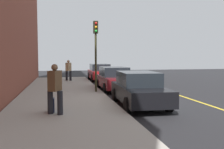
% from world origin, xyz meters
% --- Properties ---
extents(ground_plane, '(56.00, 56.00, 0.00)m').
position_xyz_m(ground_plane, '(0.00, 0.00, 0.00)').
color(ground_plane, black).
extents(sidewalk, '(28.00, 4.60, 0.15)m').
position_xyz_m(sidewalk, '(0.00, -3.30, 0.07)').
color(sidewalk, '#A39E93').
rests_on(sidewalk, ground).
extents(lane_stripe_centre, '(28.00, 0.14, 0.01)m').
position_xyz_m(lane_stripe_centre, '(0.00, 3.20, 0.00)').
color(lane_stripe_centre, gold).
rests_on(lane_stripe_centre, ground).
extents(parked_car_red, '(4.28, 1.91, 1.51)m').
position_xyz_m(parked_car_red, '(-11.31, 0.11, 0.76)').
color(parked_car_red, black).
rests_on(parked_car_red, ground).
extents(parked_car_maroon, '(4.30, 1.93, 1.51)m').
position_xyz_m(parked_car_maroon, '(-4.68, 0.03, 0.76)').
color(parked_car_maroon, black).
rests_on(parked_car_maroon, ground).
extents(parked_car_black, '(4.42, 2.01, 1.51)m').
position_xyz_m(parked_car_black, '(0.58, 0.04, 0.76)').
color(parked_car_black, black).
rests_on(parked_car_black, ground).
extents(pedestrian_brown_coat, '(0.57, 0.54, 1.79)m').
position_xyz_m(pedestrian_brown_coat, '(2.20, -3.58, 1.11)').
color(pedestrian_brown_coat, black).
rests_on(pedestrian_brown_coat, sidewalk).
extents(pedestrian_tan_coat, '(0.55, 0.51, 1.74)m').
position_xyz_m(pedestrian_tan_coat, '(-10.51, -2.72, 1.08)').
color(pedestrian_tan_coat, black).
rests_on(pedestrian_tan_coat, sidewalk).
extents(traffic_light_pole, '(0.35, 0.26, 4.08)m').
position_xyz_m(traffic_light_pole, '(-3.24, -1.37, 2.93)').
color(traffic_light_pole, '#2D2D19').
rests_on(traffic_light_pole, sidewalk).
extents(rolling_suitcase, '(0.34, 0.22, 0.87)m').
position_xyz_m(rolling_suitcase, '(1.79, -3.73, 0.41)').
color(rolling_suitcase, '#191E38').
rests_on(rolling_suitcase, sidewalk).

